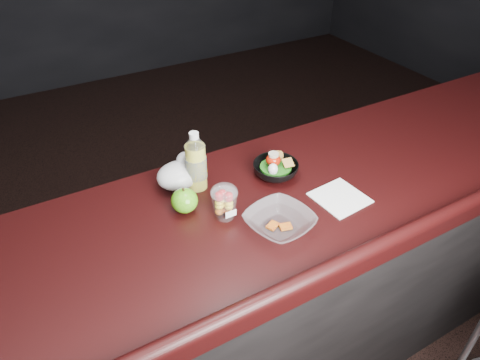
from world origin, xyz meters
name	(u,v)px	position (x,y,z in m)	size (l,w,h in m)	color
counter	(243,306)	(0.00, 0.30, 0.51)	(4.06, 0.71, 1.02)	black
lemonade_bottle	(196,165)	(-0.08, 0.48, 1.11)	(0.07, 0.07, 0.22)	yellow
fruit_cup	(224,201)	(-0.07, 0.30, 1.08)	(0.09, 0.09, 0.12)	white
green_apple	(184,201)	(-0.17, 0.39, 1.06)	(0.09, 0.09, 0.09)	#347F0E
plastic_bag	(180,173)	(-0.13, 0.52, 1.07)	(0.15, 0.13, 0.11)	silver
snack_bowl	(275,169)	(0.19, 0.40, 1.05)	(0.21, 0.21, 0.09)	black
takeout_bowl	(280,222)	(0.05, 0.17, 1.04)	(0.24, 0.24, 0.05)	silver
paper_napkin	(340,198)	(0.31, 0.19, 1.02)	(0.16, 0.16, 0.00)	white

